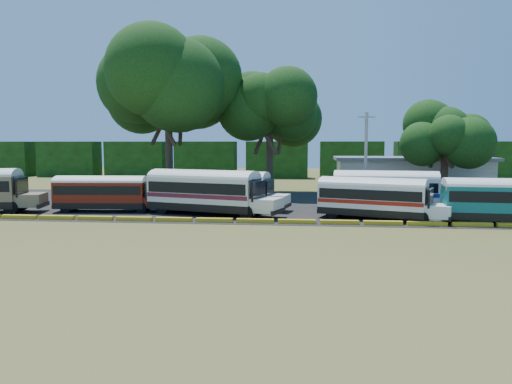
# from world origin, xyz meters

# --- Properties ---
(ground) EXTENTS (160.00, 160.00, 0.00)m
(ground) POSITION_xyz_m (0.00, 0.00, 0.00)
(ground) COLOR #42511B
(ground) RESTS_ON ground
(asphalt_strip) EXTENTS (64.00, 24.00, 0.02)m
(asphalt_strip) POSITION_xyz_m (1.00, 12.00, 0.01)
(asphalt_strip) COLOR black
(asphalt_strip) RESTS_ON ground
(curb) EXTENTS (53.70, 0.45, 0.30)m
(curb) POSITION_xyz_m (-0.00, 1.00, 0.15)
(curb) COLOR gold
(curb) RESTS_ON ground
(terminal_building) EXTENTS (19.00, 9.00, 4.00)m
(terminal_building) POSITION_xyz_m (18.00, 30.00, 2.03)
(terminal_building) COLOR silver
(terminal_building) RESTS_ON ground
(treeline_backdrop) EXTENTS (130.00, 4.00, 6.00)m
(treeline_backdrop) POSITION_xyz_m (0.00, 48.00, 3.00)
(treeline_backdrop) COLOR black
(treeline_backdrop) RESTS_ON ground
(bus_red) EXTENTS (9.35, 2.98, 3.03)m
(bus_red) POSITION_xyz_m (-11.75, 5.58, 1.74)
(bus_red) COLOR black
(bus_red) RESTS_ON ground
(bus_cream_west) EXTENTS (11.30, 5.73, 3.61)m
(bus_cream_west) POSITION_xyz_m (-2.85, 4.69, 2.04)
(bus_cream_west) COLOR black
(bus_cream_west) RESTS_ON ground
(bus_cream_east) EXTENTS (10.46, 4.36, 3.34)m
(bus_cream_east) POSITION_xyz_m (-2.05, 7.90, 1.89)
(bus_cream_east) COLOR black
(bus_cream_east) RESTS_ON ground
(bus_white_red) EXTENTS (9.85, 5.46, 3.16)m
(bus_white_red) POSITION_xyz_m (10.25, 3.58, 1.79)
(bus_white_red) COLOR black
(bus_white_red) RESTS_ON ground
(bus_white_blue) EXTENTS (10.65, 3.73, 3.43)m
(bus_white_blue) POSITION_xyz_m (11.93, 8.42, 1.94)
(bus_white_blue) COLOR black
(bus_white_blue) RESTS_ON ground
(bus_teal) EXTENTS (10.11, 3.24, 3.27)m
(bus_teal) POSITION_xyz_m (19.23, 2.31, 1.88)
(bus_teal) COLOR black
(bus_teal) RESTS_ON ground
(tree_west) EXTENTS (13.28, 13.28, 17.10)m
(tree_west) POSITION_xyz_m (-9.77, 18.37, 12.20)
(tree_west) COLOR #38251C
(tree_west) RESTS_ON ground
(tree_center) EXTENTS (9.00, 9.00, 13.36)m
(tree_center) POSITION_xyz_m (0.83, 22.03, 9.99)
(tree_center) COLOR #38251C
(tree_center) RESTS_ON ground
(tree_east) EXTENTS (7.17, 7.17, 9.68)m
(tree_east) POSITION_xyz_m (20.00, 22.10, 6.98)
(tree_east) COLOR #38251C
(tree_east) RESTS_ON ground
(utility_pole) EXTENTS (1.60, 0.30, 8.56)m
(utility_pole) POSITION_xyz_m (10.55, 13.06, 4.39)
(utility_pole) COLOR gray
(utility_pole) RESTS_ON ground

